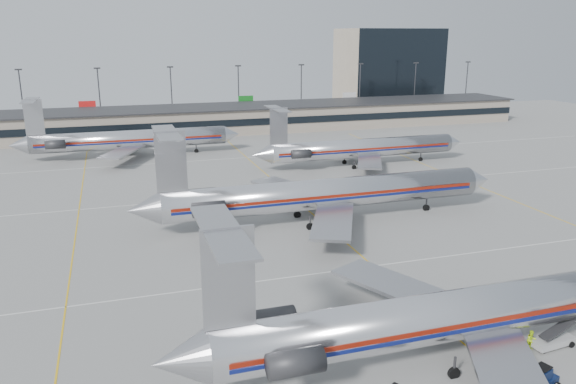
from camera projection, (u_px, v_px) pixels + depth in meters
name	position (u px, v px, depth m)	size (l,w,h in m)	color
ground	(424.00, 309.00, 49.22)	(260.00, 260.00, 0.00)	gray
apron_markings	(373.00, 266.00, 58.39)	(160.00, 0.15, 0.02)	silver
terminal	(216.00, 119.00, 138.24)	(162.00, 17.00, 6.25)	gray
light_mast_row	(206.00, 91.00, 149.63)	(163.60, 0.40, 15.28)	#38383D
distant_building	(388.00, 69.00, 181.32)	(30.00, 20.00, 25.00)	tan
jet_foreground	(462.00, 313.00, 41.25)	(46.36, 27.30, 12.13)	silver
jet_second_row	(319.00, 194.00, 71.27)	(48.96, 28.83, 12.82)	silver
jet_third_row	(359.00, 148.00, 102.13)	(41.38, 25.46, 11.32)	silver
jet_back_row	(126.00, 139.00, 109.52)	(43.57, 26.80, 11.91)	silver
tug_center	(543.00, 378.00, 38.11)	(2.26, 1.61, 1.67)	#0A183B
belt_loader	(554.00, 339.00, 43.21)	(4.31, 1.66, 2.24)	#A6A6A6
ramp_worker_far	(531.00, 340.00, 42.74)	(0.78, 0.61, 1.60)	#C6F116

